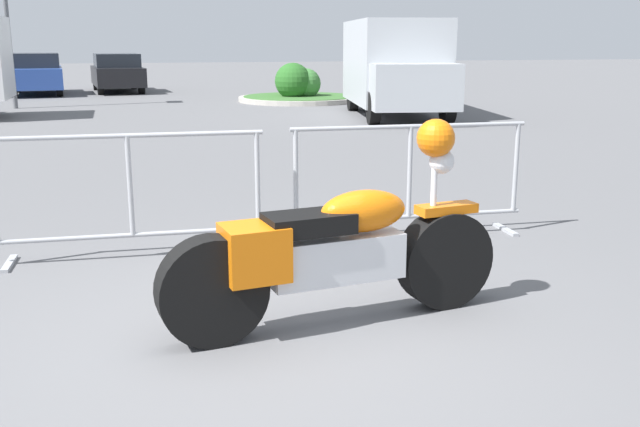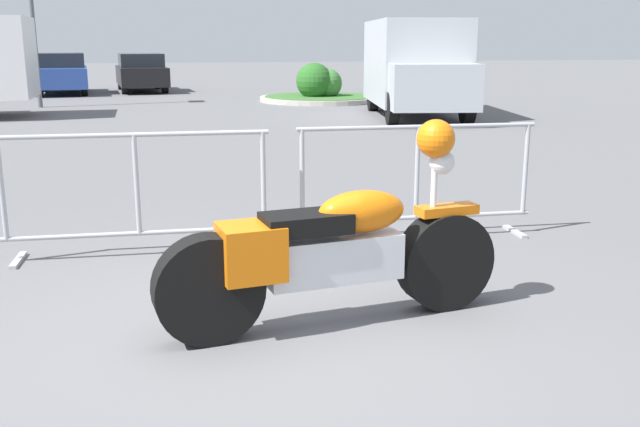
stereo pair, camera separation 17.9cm
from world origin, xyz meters
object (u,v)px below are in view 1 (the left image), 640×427
(crowd_barrier_near, at_px, (131,194))
(parked_car_black, at_px, (117,73))
(crowd_barrier_far, at_px, (409,180))
(delivery_van, at_px, (395,65))
(motorcycle, at_px, (336,250))
(parked_car_blue, at_px, (36,74))

(crowd_barrier_near, distance_m, parked_car_black, 21.33)
(crowd_barrier_near, bearing_deg, crowd_barrier_far, 0.00)
(crowd_barrier_far, distance_m, delivery_van, 11.38)
(delivery_van, bearing_deg, crowd_barrier_far, -10.60)
(crowd_barrier_far, height_order, delivery_van, delivery_van)
(motorcycle, relative_size, crowd_barrier_near, 1.03)
(parked_car_blue, bearing_deg, crowd_barrier_near, -177.04)
(crowd_barrier_far, xyz_separation_m, parked_car_black, (-2.74, 21.32, 0.14))
(delivery_van, bearing_deg, motorcycle, -12.87)
(crowd_barrier_near, relative_size, crowd_barrier_far, 1.00)
(crowd_barrier_near, xyz_separation_m, parked_car_blue, (-2.93, 20.78, 0.16))
(crowd_barrier_near, height_order, parked_car_blue, parked_car_blue)
(parked_car_black, bearing_deg, crowd_barrier_far, -177.75)
(motorcycle, relative_size, parked_car_black, 0.56)
(crowd_barrier_near, height_order, crowd_barrier_far, same)
(crowd_barrier_far, height_order, parked_car_blue, parked_car_blue)
(crowd_barrier_far, distance_m, parked_car_black, 21.50)
(crowd_barrier_near, xyz_separation_m, delivery_van, (6.46, 10.65, 0.69))
(motorcycle, bearing_deg, crowd_barrier_far, 48.04)
(crowd_barrier_near, xyz_separation_m, crowd_barrier_far, (2.52, 0.00, 0.00))
(parked_car_blue, bearing_deg, motorcycle, -174.59)
(motorcycle, xyz_separation_m, crowd_barrier_far, (1.26, 1.86, 0.05))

